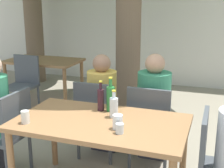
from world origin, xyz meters
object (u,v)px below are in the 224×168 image
at_px(patio_chair_0, 8,130).
at_px(person_seated_2, 105,108).
at_px(drinking_glass_2, 25,117).
at_px(person_seated_3, 155,112).
at_px(water_bottle_0, 114,107).
at_px(drinking_glass_0, 120,128).
at_px(patio_chair_1, 217,163).
at_px(patio_chair_3, 150,122).
at_px(drinking_glass_1, 118,122).
at_px(dining_table_back, 44,65).
at_px(patio_chair_4, 23,81).
at_px(dining_table_front, 101,129).
at_px(patio_chair_2, 97,115).
at_px(wine_bottle_1, 101,99).
at_px(green_bottle_2, 111,98).

distance_m(patio_chair_0, person_seated_2, 1.12).
bearing_deg(drinking_glass_2, person_seated_3, 52.73).
bearing_deg(water_bottle_0, drinking_glass_0, -63.52).
relative_size(patio_chair_0, patio_chair_1, 1.00).
bearing_deg(drinking_glass_2, patio_chair_3, 46.35).
xyz_separation_m(person_seated_3, drinking_glass_0, (-0.06, -1.08, 0.23)).
distance_m(person_seated_2, drinking_glass_1, 1.16).
relative_size(dining_table_back, drinking_glass_1, 10.67).
distance_m(person_seated_3, drinking_glass_2, 1.46).
height_order(patio_chair_4, drinking_glass_2, patio_chair_4).
relative_size(dining_table_front, dining_table_back, 1.18).
height_order(person_seated_3, drinking_glass_1, person_seated_3).
relative_size(dining_table_front, patio_chair_2, 1.64).
bearing_deg(dining_table_front, patio_chair_1, 0.00).
bearing_deg(patio_chair_2, patio_chair_3, -180.00).
xyz_separation_m(person_seated_2, wine_bottle_1, (0.21, -0.65, 0.33)).
distance_m(patio_chair_1, person_seated_3, 1.12).
bearing_deg(drinking_glass_1, patio_chair_1, 8.55).
bearing_deg(patio_chair_2, drinking_glass_1, 122.54).
bearing_deg(patio_chair_3, water_bottle_0, 68.00).
xyz_separation_m(dining_table_front, green_bottle_2, (0.00, 0.26, 0.21)).
distance_m(dining_table_front, person_seated_3, 0.94).
xyz_separation_m(dining_table_back, drinking_glass_1, (2.15, -2.40, 0.16)).
bearing_deg(dining_table_front, green_bottle_2, 89.99).
distance_m(patio_chair_2, person_seated_3, 0.64).
distance_m(patio_chair_0, person_seated_3, 1.55).
bearing_deg(patio_chair_2, dining_table_front, 114.43).
bearing_deg(person_seated_2, dining_table_front, 108.42).
bearing_deg(person_seated_2, person_seated_3, 179.43).
height_order(patio_chair_1, person_seated_2, person_seated_2).
height_order(person_seated_2, person_seated_3, person_seated_3).
distance_m(drinking_glass_1, drinking_glass_2, 0.78).
relative_size(patio_chair_0, wine_bottle_1, 3.15).
height_order(patio_chair_0, water_bottle_0, water_bottle_0).
distance_m(patio_chair_2, drinking_glass_1, 0.96).
xyz_separation_m(dining_table_back, patio_chair_2, (1.66, -1.63, -0.13)).
bearing_deg(person_seated_3, person_seated_2, -0.57).
relative_size(person_seated_3, drinking_glass_1, 10.23).
distance_m(dining_table_back, patio_chair_3, 2.78).
distance_m(patio_chair_4, wine_bottle_1, 2.37).
relative_size(green_bottle_2, drinking_glass_0, 4.06).
xyz_separation_m(patio_chair_3, drinking_glass_1, (-0.10, -0.77, 0.29)).
relative_size(patio_chair_0, drinking_glass_1, 7.65).
distance_m(patio_chair_4, drinking_glass_1, 2.81).
xyz_separation_m(drinking_glass_1, drinking_glass_2, (-0.77, -0.14, -0.00)).
distance_m(person_seated_2, drinking_glass_2, 1.22).
bearing_deg(patio_chair_1, green_bottle_2, 75.16).
distance_m(patio_chair_4, person_seated_3, 2.38).
bearing_deg(dining_table_back, person_seated_2, -39.93).
xyz_separation_m(patio_chair_2, drinking_glass_0, (0.53, -0.85, 0.27)).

